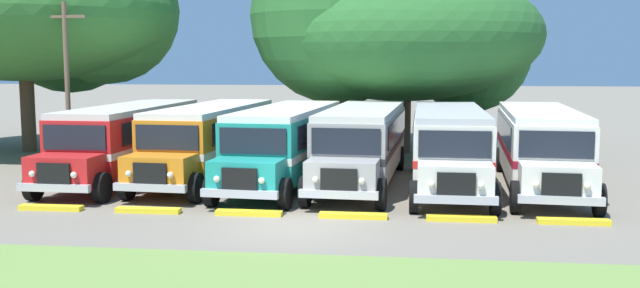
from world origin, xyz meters
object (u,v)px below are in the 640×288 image
(secondary_tree, at_px, (22,18))
(parked_bus_slot_2, at_px, (286,141))
(parked_bus_slot_5, at_px, (540,144))
(broad_shade_tree, at_px, (392,33))
(parked_bus_slot_0, at_px, (129,138))
(parked_bus_slot_3, at_px, (362,141))
(parked_bus_slot_1, at_px, (211,138))
(parked_bus_slot_4, at_px, (449,143))
(utility_pole, at_px, (67,81))

(secondary_tree, bearing_deg, parked_bus_slot_2, -28.47)
(parked_bus_slot_5, bearing_deg, secondary_tree, -103.80)
(parked_bus_slot_5, relative_size, broad_shade_tree, 0.77)
(parked_bus_slot_2, height_order, parked_bus_slot_5, same)
(parked_bus_slot_2, bearing_deg, parked_bus_slot_0, -88.15)
(parked_bus_slot_0, distance_m, broad_shade_tree, 14.37)
(secondary_tree, bearing_deg, parked_bus_slot_3, -23.77)
(parked_bus_slot_1, relative_size, parked_bus_slot_4, 1.01)
(parked_bus_slot_1, xyz_separation_m, parked_bus_slot_4, (9.18, -0.77, 0.00))
(parked_bus_slot_3, xyz_separation_m, parked_bus_slot_5, (6.48, -0.10, 0.00))
(parked_bus_slot_0, height_order, parked_bus_slot_1, same)
(parked_bus_slot_4, bearing_deg, parked_bus_slot_1, -93.45)
(parked_bus_slot_0, distance_m, parked_bus_slot_1, 3.24)
(parked_bus_slot_2, relative_size, parked_bus_slot_3, 1.00)
(parked_bus_slot_0, distance_m, parked_bus_slot_5, 15.68)
(parked_bus_slot_1, xyz_separation_m, broad_shade_tree, (6.85, 8.90, 4.38))
(parked_bus_slot_5, height_order, broad_shade_tree, broad_shade_tree)
(parked_bus_slot_1, xyz_separation_m, parked_bus_slot_3, (5.98, -0.41, 0.00))
(parked_bus_slot_1, distance_m, parked_bus_slot_5, 12.48)
(parked_bus_slot_1, distance_m, parked_bus_slot_4, 9.21)
(parked_bus_slot_1, bearing_deg, parked_bus_slot_4, 89.00)
(parked_bus_slot_3, distance_m, utility_pole, 12.57)
(broad_shade_tree, relative_size, secondary_tree, 0.86)
(parked_bus_slot_1, height_order, parked_bus_slot_2, same)
(parked_bus_slot_5, bearing_deg, parked_bus_slot_4, -81.20)
(parked_bus_slot_4, xyz_separation_m, secondary_tree, (-21.06, 8.22, 5.17))
(parked_bus_slot_2, xyz_separation_m, secondary_tree, (-14.99, 8.13, 5.17))
(parked_bus_slot_3, bearing_deg, parked_bus_slot_1, -90.37)
(parked_bus_slot_4, distance_m, parked_bus_slot_5, 3.30)
(utility_pole, bearing_deg, secondary_tree, 130.48)
(parked_bus_slot_0, bearing_deg, parked_bus_slot_3, 91.32)
(parked_bus_slot_3, distance_m, broad_shade_tree, 10.33)
(parked_bus_slot_1, bearing_deg, secondary_tree, -118.33)
(parked_bus_slot_2, bearing_deg, parked_bus_slot_3, 99.74)
(parked_bus_slot_2, xyz_separation_m, parked_bus_slot_4, (6.07, -0.09, 0.00))
(parked_bus_slot_3, relative_size, parked_bus_slot_5, 1.00)
(parked_bus_slot_2, xyz_separation_m, utility_pole, (-9.44, 1.62, 2.15))
(parked_bus_slot_1, height_order, broad_shade_tree, broad_shade_tree)
(parked_bus_slot_3, relative_size, secondary_tree, 0.66)
(secondary_tree, relative_size, utility_pole, 2.38)
(secondary_tree, bearing_deg, parked_bus_slot_5, -18.11)
(parked_bus_slot_4, xyz_separation_m, utility_pole, (-15.51, 1.71, 2.15))
(broad_shade_tree, bearing_deg, parked_bus_slot_5, -59.17)
(parked_bus_slot_4, relative_size, parked_bus_slot_5, 0.99)
(broad_shade_tree, bearing_deg, parked_bus_slot_0, -137.33)
(parked_bus_slot_3, bearing_deg, parked_bus_slot_5, 92.74)
(parked_bus_slot_1, height_order, parked_bus_slot_3, same)
(parked_bus_slot_2, bearing_deg, secondary_tree, -113.92)
(parked_bus_slot_5, bearing_deg, parked_bus_slot_3, -86.53)
(secondary_tree, bearing_deg, broad_shade_tree, 4.43)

